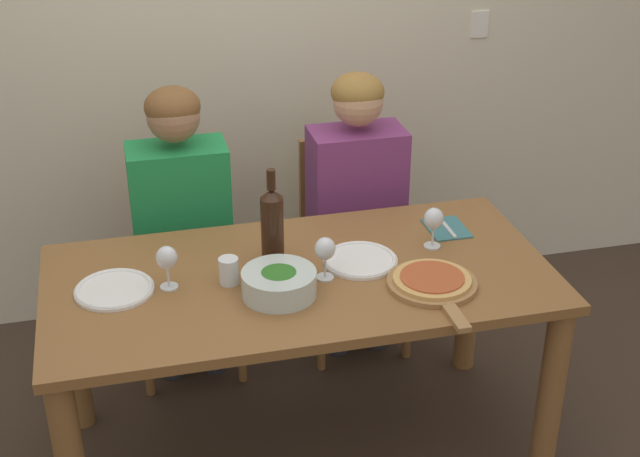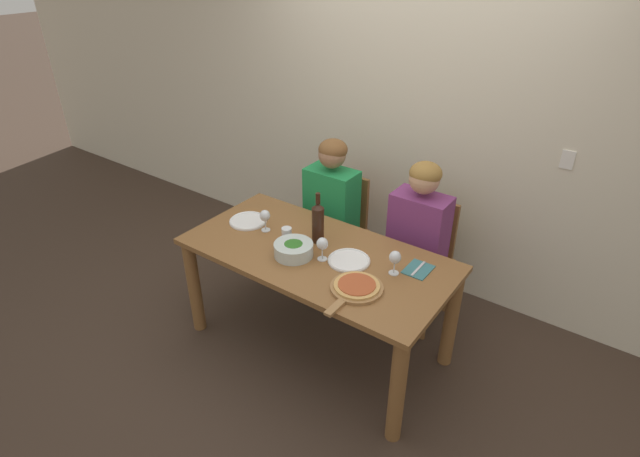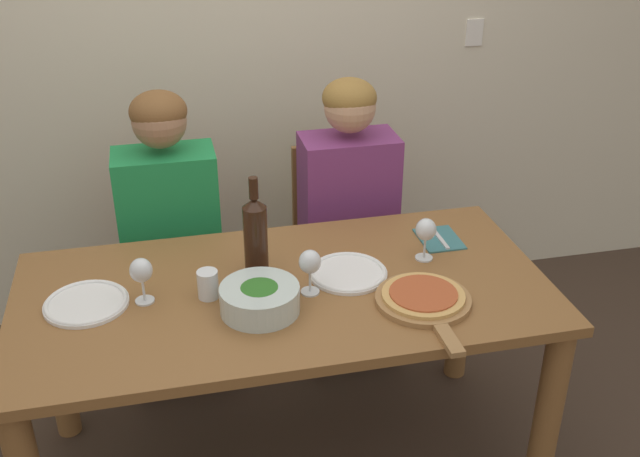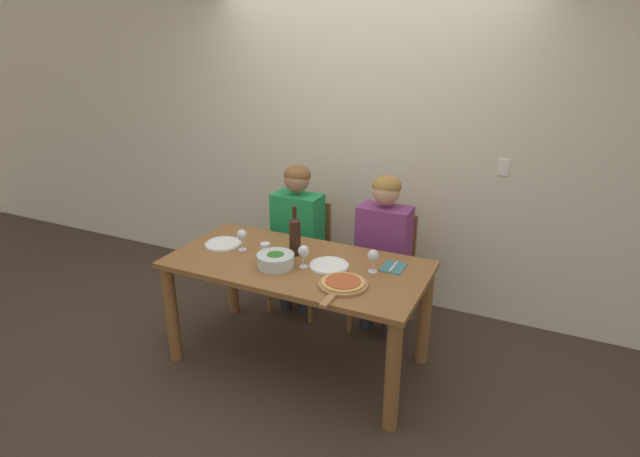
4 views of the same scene
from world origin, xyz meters
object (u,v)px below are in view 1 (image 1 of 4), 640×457
person_woman (181,209)px  wine_bottle (272,224)px  dinner_plate_right (360,260)px  wine_glass_right (434,220)px  chair_left (183,253)px  wine_glass_centre (325,251)px  person_man (357,191)px  dinner_plate_left (114,289)px  broccoli_bowl (279,283)px  chair_right (349,234)px  fork_on_napkin (447,228)px  wine_glass_left (167,260)px  pizza_on_board (433,283)px  water_tumbler (229,271)px

person_woman → wine_bottle: 0.60m
person_woman → dinner_plate_right: person_woman is taller
person_woman → wine_glass_right: bearing=-33.6°
chair_left → wine_bottle: size_ratio=2.59×
wine_glass_right → wine_glass_centre: bearing=-163.8°
person_man → wine_bottle: person_man is taller
dinner_plate_left → dinner_plate_right: size_ratio=1.00×
broccoli_bowl → dinner_plate_left: bearing=164.2°
chair_left → chair_right: (0.72, 0.00, 0.00)m
chair_left → person_woman: (0.00, -0.11, 0.25)m
dinner_plate_right → wine_glass_right: wine_glass_right is taller
wine_bottle → fork_on_napkin: (0.67, 0.08, -0.14)m
person_woman → wine_glass_right: 1.01m
wine_glass_right → fork_on_napkin: 0.18m
person_man → broccoli_bowl: (-0.48, -0.74, 0.06)m
wine_glass_left → fork_on_napkin: bearing=9.6°
pizza_on_board → fork_on_napkin: 0.43m
dinner_plate_left → water_tumbler: size_ratio=2.82×
pizza_on_board → chair_right: bearing=91.3°
chair_left → wine_glass_centre: (0.41, -0.78, 0.37)m
wine_glass_left → water_tumbler: size_ratio=1.66×
person_woman → wine_glass_centre: 0.80m
dinner_plate_right → wine_glass_right: (0.28, 0.05, 0.10)m
person_woman → pizza_on_board: bearing=-47.9°
dinner_plate_right → wine_glass_left: 0.66m
pizza_on_board → wine_glass_centre: (-0.33, 0.14, 0.09)m
dinner_plate_right → wine_glass_centre: bearing=-152.3°
person_woman → wine_glass_right: (0.83, -0.55, 0.12)m
wine_glass_right → person_woman: bearing=146.4°
person_woman → wine_glass_centre: person_woman is taller
broccoli_bowl → wine_glass_centre: size_ratio=1.61×
dinner_plate_left → wine_bottle: bearing=7.9°
chair_left → chair_right: bearing=0.0°
dinner_plate_left → water_tumbler: bearing=-5.2°
person_woman → water_tumbler: 0.64m
person_man → chair_left: bearing=171.5°
chair_right → water_tumbler: (-0.62, -0.74, 0.31)m
person_man → wine_glass_left: 1.03m
broccoli_bowl → water_tumbler: same height
person_woman → wine_glass_centre: (0.41, -0.68, 0.12)m
person_man → wine_bottle: bearing=-131.1°
person_man → dinner_plate_right: size_ratio=4.77×
water_tumbler → broccoli_bowl: bearing=-37.9°
wine_glass_left → pizza_on_board: bearing=-13.6°
chair_right → chair_left: bearing=180.0°
wine_bottle → dinner_plate_left: size_ratio=1.33×
person_man → fork_on_napkin: (0.22, -0.44, 0.02)m
person_man → wine_glass_right: person_man is taller
pizza_on_board → wine_glass_right: wine_glass_right is taller
broccoli_bowl → water_tumbler: size_ratio=2.66×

